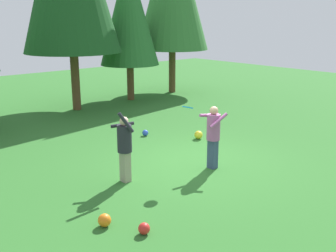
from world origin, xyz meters
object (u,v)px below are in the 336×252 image
at_px(person_catcher, 213,132).
at_px(tree_right, 129,11).
at_px(ball_red, 144,229).
at_px(person_thrower, 125,144).
at_px(ball_blue, 145,133).
at_px(frisbee, 188,107).
at_px(ball_yellow, 198,135).
at_px(ball_orange, 105,220).

distance_m(person_catcher, tree_right, 9.86).
bearing_deg(person_catcher, ball_red, 33.91).
relative_size(person_thrower, ball_blue, 8.78).
bearing_deg(person_thrower, frisbee, -0.00).
relative_size(ball_yellow, tree_right, 0.04).
xyz_separation_m(person_thrower, person_catcher, (2.19, -0.76, 0.02)).
bearing_deg(tree_right, ball_red, -125.06).
height_order(person_catcher, ball_blue, person_catcher).
distance_m(person_thrower, tree_right, 10.29).
height_order(person_catcher, frisbee, frisbee).
xyz_separation_m(ball_blue, ball_red, (-3.84, -4.86, 0.01)).
xyz_separation_m(frisbee, tree_right, (4.48, 8.47, 2.32)).
bearing_deg(person_catcher, tree_right, -102.52).
bearing_deg(ball_yellow, ball_blue, 127.43).
bearing_deg(ball_yellow, tree_right, 71.96).
distance_m(frisbee, ball_red, 3.41).
height_order(ball_orange, ball_red, ball_orange).
bearing_deg(person_thrower, ball_blue, 68.20).
bearing_deg(person_catcher, ball_yellow, -116.70).
distance_m(frisbee, ball_orange, 3.46).
bearing_deg(person_thrower, person_catcher, 4.26).
bearing_deg(ball_red, ball_orange, 118.73).
bearing_deg(tree_right, person_thrower, -126.89).
distance_m(ball_blue, ball_red, 6.20).
height_order(person_thrower, ball_orange, person_thrower).
bearing_deg(ball_orange, person_catcher, 11.12).
xyz_separation_m(ball_yellow, ball_red, (-4.91, -3.47, -0.02)).
bearing_deg(ball_blue, person_thrower, -135.19).
distance_m(person_catcher, ball_red, 3.74).
distance_m(person_thrower, ball_blue, 3.88).
relative_size(ball_blue, ball_orange, 0.79).
xyz_separation_m(frisbee, ball_orange, (-2.96, -0.88, -1.57)).
xyz_separation_m(person_thrower, ball_red, (-1.16, -2.20, -0.83)).
relative_size(person_catcher, frisbee, 5.04).
relative_size(frisbee, ball_blue, 1.63).
bearing_deg(ball_red, person_catcher, 23.17).
distance_m(ball_yellow, ball_red, 6.01).
bearing_deg(ball_orange, ball_yellow, 27.62).
relative_size(person_catcher, ball_orange, 6.53).
distance_m(person_thrower, ball_orange, 2.30).
bearing_deg(ball_yellow, person_catcher, -127.44).
bearing_deg(person_thrower, ball_yellow, 42.16).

